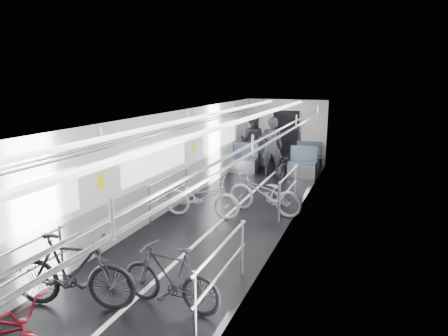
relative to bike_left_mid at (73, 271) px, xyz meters
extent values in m
cube|color=black|center=(0.68, 3.73, -0.55)|extent=(3.00, 14.00, 0.01)
cube|color=white|center=(0.68, 3.73, 1.85)|extent=(3.00, 14.00, 0.02)
cube|color=silver|center=(-0.82, 3.73, 0.65)|extent=(0.02, 14.00, 2.40)
cube|color=silver|center=(2.18, 3.73, 0.65)|extent=(0.02, 14.00, 2.40)
cube|color=silver|center=(0.68, 10.73, 0.65)|extent=(3.00, 0.02, 2.40)
cube|color=white|center=(0.68, 3.73, -0.55)|extent=(0.08, 13.80, 0.01)
cube|color=gray|center=(-0.79, 3.73, -0.10)|extent=(0.01, 13.90, 0.90)
cube|color=gray|center=(2.15, 3.73, -0.10)|extent=(0.01, 13.90, 0.90)
cube|color=white|center=(-0.79, 3.73, 0.85)|extent=(0.01, 10.80, 0.75)
cube|color=white|center=(2.15, 3.73, 0.85)|extent=(0.01, 10.80, 0.75)
cube|color=white|center=(0.13, 3.73, 1.79)|extent=(0.14, 13.40, 0.05)
cube|color=white|center=(1.23, 3.73, 1.79)|extent=(0.14, 13.40, 0.05)
cube|color=black|center=(0.68, 10.67, 0.45)|extent=(0.95, 0.10, 2.00)
imported|color=black|center=(0.00, 0.00, 0.00)|extent=(1.91, 0.92, 1.11)
imported|color=#B7B7BC|center=(0.15, 4.10, -0.07)|extent=(1.88, 0.80, 0.96)
imported|color=black|center=(1.28, 0.48, -0.08)|extent=(1.61, 0.56, 0.95)
imported|color=#A5A7AA|center=(1.45, 4.88, -0.06)|extent=(1.98, 0.99, 1.00)
imported|color=black|center=(1.15, 8.53, -0.14)|extent=(0.57, 1.59, 0.83)
imported|color=black|center=(0.69, 8.53, 0.43)|extent=(0.81, 0.62, 1.97)
imported|color=#2C2931|center=(-0.29, 9.66, 0.41)|extent=(0.94, 0.73, 1.92)
camera|label=1|loc=(3.81, -4.03, 2.66)|focal=32.00mm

